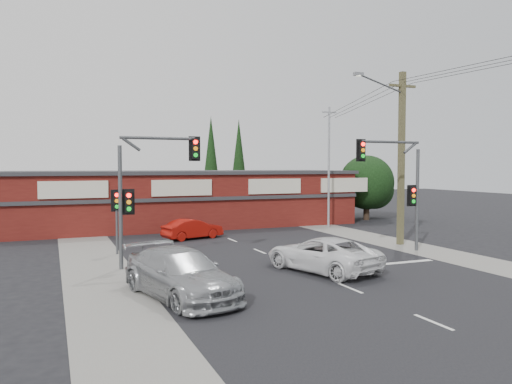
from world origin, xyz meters
name	(u,v)px	position (x,y,z in m)	size (l,w,h in m)	color
ground	(293,265)	(0.00, 0.00, 0.00)	(120.00, 120.00, 0.00)	black
road_strip	(253,248)	(0.00, 5.00, 0.01)	(14.00, 70.00, 0.01)	black
verge_left	(93,259)	(-8.50, 5.00, 0.01)	(3.00, 70.00, 0.02)	gray
verge_right	(379,240)	(8.50, 5.00, 0.01)	(3.00, 70.00, 0.02)	gray
stop_line	(375,265)	(3.50, -1.50, 0.01)	(6.50, 0.35, 0.01)	silver
white_suv	(322,254)	(0.57, -1.69, 0.75)	(2.49, 5.40, 1.50)	white
silver_suv	(180,274)	(-6.19, -3.62, 0.84)	(2.35, 5.79, 1.68)	#A1A3A6
red_sedan	(193,229)	(-2.12, 9.86, 0.64)	(1.34, 3.85, 1.27)	#961009
lane_dashes	(221,235)	(0.00, 10.58, 0.01)	(0.12, 58.76, 0.01)	silver
shop_building	(182,198)	(-0.99, 16.99, 2.13)	(27.30, 8.40, 4.22)	#4E130F
tree_cluster	(366,186)	(14.69, 15.44, 2.90)	(5.90, 5.10, 5.50)	#2D2116
conifer_near	(211,156)	(3.50, 24.00, 5.48)	(1.80, 1.80, 9.25)	#2D2116
conifer_far	(239,157)	(7.00, 26.00, 5.48)	(1.80, 1.80, 9.25)	#2D2116
traffic_mast_left	(145,181)	(-6.43, 2.00, 3.93)	(3.77, 0.27, 5.97)	#47494C
traffic_mast_right	(400,178)	(6.86, 1.00, 3.95)	(3.96, 0.27, 5.97)	#47494C
pedestal_signal	(117,208)	(-7.20, 6.01, 2.41)	(0.55, 0.27, 3.38)	#47494C
utility_pole	(400,152)	(8.36, 2.99, 5.40)	(4.38, 0.59, 10.00)	brown
steel_pole	(329,165)	(9.00, 12.00, 4.70)	(1.20, 0.16, 9.00)	gray
power_lines	(477,72)	(8.47, -2.47, 9.04)	(2.01, 29.00, 1.22)	black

